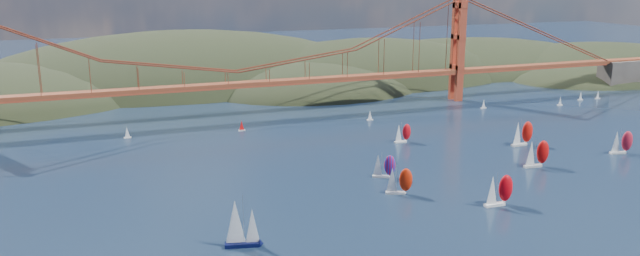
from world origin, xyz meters
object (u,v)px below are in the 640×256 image
object	(u,v)px
racer_1	(499,190)
racer_5	(402,133)
racer_4	(621,142)
racer_3	(522,133)
racer_rwb	(384,165)
racer_0	(399,180)
sloop_navy	(240,224)
racer_2	(537,153)

from	to	relation	value
racer_1	racer_5	bearing A→B (deg)	84.92
racer_1	racer_4	bearing A→B (deg)	21.01
racer_3	racer_rwb	bearing A→B (deg)	-169.49
racer_3	racer_5	size ratio (longest dim) A/B	1.29
racer_1	racer_3	xyz separation A→B (m)	(48.93, 52.50, 0.19)
racer_3	racer_4	size ratio (longest dim) A/B	1.10
racer_0	racer_4	distance (m)	100.90
racer_5	racer_rwb	bearing A→B (deg)	-130.62
racer_3	sloop_navy	bearing A→B (deg)	-160.22
racer_3	racer_0	bearing A→B (deg)	-158.51
racer_0	racer_rwb	world-z (taller)	racer_0
racer_0	racer_rwb	bearing A→B (deg)	103.74
racer_0	racer_4	xyz separation A→B (m)	(100.33, 10.68, 0.21)
sloop_navy	racer_1	world-z (taller)	sloop_navy
racer_1	racer_4	distance (m)	82.73
racer_0	racer_5	bearing A→B (deg)	84.47
racer_0	racer_3	distance (m)	79.44
racer_2	racer_4	world-z (taller)	racer_2
racer_0	racer_1	xyz separation A→B (m)	(23.20, -19.22, 0.49)
racer_3	racer_rwb	world-z (taller)	racer_3
racer_4	racer_5	xyz separation A→B (m)	(-70.87, 43.26, -0.69)
racer_4	racer_rwb	xyz separation A→B (m)	(-97.65, 5.55, -0.51)
racer_0	racer_3	xyz separation A→B (m)	(72.12, 33.29, 0.68)
racer_1	racer_5	size ratio (longest dim) A/B	1.24
racer_2	racer_4	distance (m)	41.57
racer_1	racer_rwb	distance (m)	40.96
racer_5	racer_1	bearing A→B (deg)	-100.13
racer_0	racer_5	distance (m)	61.47
racer_1	racer_4	xyz separation A→B (m)	(77.14, 29.90, -0.28)
racer_1	racer_3	world-z (taller)	racer_3
racer_0	racer_2	xyz separation A→B (m)	(58.84, 8.10, 0.62)
racer_2	racer_1	bearing A→B (deg)	-139.74
racer_0	sloop_navy	bearing A→B (deg)	-136.13
racer_0	racer_rwb	distance (m)	16.45
sloop_navy	racer_rwb	xyz separation A→B (m)	(57.79, 37.12, -1.90)
racer_4	racer_0	bearing A→B (deg)	-162.14
racer_2	racer_rwb	size ratio (longest dim) A/B	1.22
racer_1	racer_2	bearing A→B (deg)	37.29
sloop_navy	racer_1	size ratio (longest dim) A/B	1.31
racer_2	racer_5	distance (m)	54.46
sloop_navy	racer_2	bearing A→B (deg)	26.15
racer_3	racer_1	bearing A→B (deg)	-136.27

